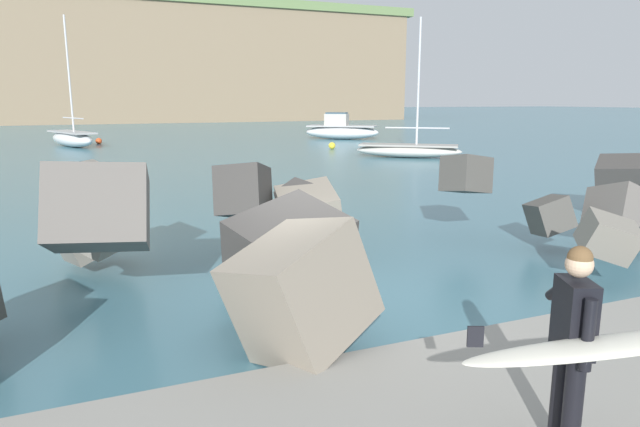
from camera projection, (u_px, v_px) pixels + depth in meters
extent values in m
plane|color=#42707F|center=(321.00, 313.00, 8.30)|extent=(400.00, 400.00, 0.00)
cube|color=#605B56|center=(99.00, 209.00, 7.73)|extent=(1.51, 1.57, 1.44)
cube|color=gray|center=(309.00, 214.00, 10.97)|extent=(1.48, 1.62, 1.35)
cube|color=slate|center=(608.00, 237.00, 9.19)|extent=(1.06, 1.09, 0.94)
cube|color=#605B56|center=(621.00, 210.00, 11.51)|extent=(1.21, 1.31, 1.34)
cube|color=#3D3A38|center=(623.00, 179.00, 14.70)|extent=(1.76, 1.68, 1.40)
cube|color=#3D3A38|center=(290.00, 257.00, 7.57)|extent=(1.84, 1.88, 1.65)
cube|color=gray|center=(301.00, 291.00, 6.59)|extent=(2.04, 1.65, 1.78)
cube|color=#4C4944|center=(549.00, 215.00, 11.53)|extent=(1.01, 0.97, 0.93)
cube|color=#3D3A38|center=(243.00, 191.00, 10.86)|extent=(1.30, 1.46, 1.22)
cube|color=slate|center=(94.00, 226.00, 10.37)|extent=(1.75, 1.39, 1.34)
cube|color=slate|center=(95.00, 209.00, 9.46)|extent=(1.81, 1.74, 1.58)
cube|color=#3D3A38|center=(298.00, 199.00, 11.19)|extent=(0.99, 0.99, 0.83)
cube|color=#4C4944|center=(466.00, 174.00, 12.27)|extent=(1.09, 1.04, 1.00)
cylinder|color=black|center=(560.00, 396.00, 4.64)|extent=(0.15, 0.15, 0.90)
cylinder|color=black|center=(572.00, 412.00, 4.41)|extent=(0.15, 0.15, 0.90)
cube|color=black|center=(574.00, 317.00, 4.37)|extent=(0.36, 0.44, 0.60)
sphere|color=#DBB28E|center=(579.00, 264.00, 4.29)|extent=(0.21, 0.21, 0.21)
sphere|color=brown|center=(580.00, 258.00, 4.28)|extent=(0.19, 0.19, 0.19)
cylinder|color=black|center=(562.00, 287.00, 4.72)|extent=(0.30, 0.52, 0.41)
cylinder|color=black|center=(588.00, 335.00, 4.14)|extent=(0.09, 0.09, 0.56)
ellipsoid|color=silver|center=(605.00, 347.00, 4.08)|extent=(2.06, 1.18, 0.37)
cube|color=black|center=(475.00, 337.00, 4.08)|extent=(0.12, 0.07, 0.16)
ellipsoid|color=beige|center=(408.00, 151.00, 30.54)|extent=(5.51, 4.72, 0.70)
cube|color=#9C9991|center=(408.00, 145.00, 30.47)|extent=(5.07, 4.34, 0.10)
cylinder|color=silver|center=(419.00, 82.00, 29.70)|extent=(0.12, 0.12, 6.63)
cylinder|color=silver|center=(417.00, 128.00, 30.18)|extent=(2.79, 2.15, 0.08)
ellipsoid|color=white|center=(72.00, 139.00, 37.43)|extent=(3.48, 6.05, 1.01)
cube|color=#ACACAC|center=(72.00, 132.00, 37.34)|extent=(3.21, 5.57, 0.10)
cylinder|color=silver|center=(69.00, 74.00, 36.27)|extent=(0.12, 0.12, 7.41)
cylinder|color=silver|center=(73.00, 118.00, 36.84)|extent=(1.31, 3.34, 0.08)
ellipsoid|color=white|center=(342.00, 132.00, 44.61)|extent=(6.01, 5.21, 1.08)
cube|color=#ACACAC|center=(342.00, 126.00, 44.51)|extent=(5.53, 4.79, 0.10)
cube|color=#B7B2A8|center=(337.00, 120.00, 44.51)|extent=(2.18, 2.08, 0.92)
cube|color=#334C5B|center=(337.00, 113.00, 44.41)|extent=(1.96, 1.87, 0.12)
sphere|color=yellow|center=(332.00, 146.00, 35.67)|extent=(0.44, 0.44, 0.44)
sphere|color=#E54C1E|center=(99.00, 141.00, 39.61)|extent=(0.44, 0.44, 0.44)
sphere|color=silver|center=(78.00, 142.00, 39.04)|extent=(0.44, 0.44, 0.44)
cube|color=#847056|center=(60.00, 67.00, 83.09)|extent=(99.54, 32.48, 15.63)
cube|color=#667F4C|center=(54.00, 8.00, 81.40)|extent=(101.53, 33.13, 1.20)
cylinder|color=silver|center=(262.00, 6.00, 92.07)|extent=(4.65, 4.65, 2.81)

